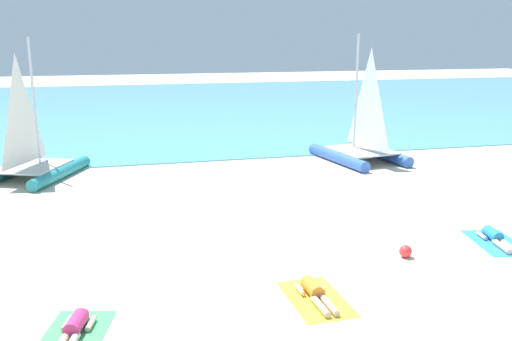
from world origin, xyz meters
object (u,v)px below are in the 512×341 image
at_px(towel_left, 73,337).
at_px(sunbather_right, 495,237).
at_px(sailboat_teal, 32,158).
at_px(beach_ball, 406,251).
at_px(sailboat_blue, 361,143).
at_px(towel_right, 496,243).
at_px(sunbather_left, 74,329).
at_px(sunbather_middle, 315,292).
at_px(towel_middle, 316,299).

bearing_deg(towel_left, sunbather_right, 11.90).
height_order(sailboat_teal, towel_left, sailboat_teal).
xyz_separation_m(sailboat_teal, beach_ball, (9.83, -10.46, -0.62)).
height_order(sailboat_blue, towel_right, sailboat_blue).
bearing_deg(towel_left, towel_right, 11.56).
height_order(sunbather_left, towel_right, sunbather_left).
relative_size(sailboat_teal, sunbather_middle, 3.35).
bearing_deg(towel_right, beach_ball, -174.07).
distance_m(towel_middle, towel_right, 5.96).
bearing_deg(sunbather_left, sunbather_right, 25.71).
distance_m(sailboat_blue, towel_left, 16.31).
bearing_deg(sailboat_teal, sunbather_middle, -36.41).
height_order(towel_middle, towel_right, same).
bearing_deg(towel_left, sailboat_teal, 100.20).
bearing_deg(sailboat_teal, beach_ball, -23.40).
xyz_separation_m(sunbather_left, sunbather_middle, (4.72, 0.31, 0.00)).
distance_m(towel_middle, sunbather_right, 6.00).
bearing_deg(sunbather_left, towel_left, -90.00).
xyz_separation_m(sunbather_left, beach_ball, (7.60, 1.78, 0.02)).
distance_m(sailboat_blue, sunbather_left, 16.25).
height_order(sunbather_right, beach_ball, same).
xyz_separation_m(sunbather_left, towel_middle, (4.72, 0.24, -0.13)).
bearing_deg(sailboat_blue, towel_right, -103.68).
distance_m(sailboat_teal, sunbather_middle, 13.82).
xyz_separation_m(towel_middle, beach_ball, (2.88, 1.53, 0.15)).
xyz_separation_m(sailboat_teal, sunbather_left, (2.23, -12.24, -0.65)).
bearing_deg(beach_ball, sunbather_middle, -153.04).
xyz_separation_m(sunbather_left, towel_right, (10.40, 2.07, -0.13)).
bearing_deg(sailboat_teal, sunbather_right, -15.27).
bearing_deg(sunbather_right, towel_left, -157.75).
bearing_deg(towel_left, sailboat_blue, 47.13).
bearing_deg(towel_right, sunbather_middle, -162.80).
bearing_deg(towel_middle, towel_left, -176.30).
bearing_deg(sailboat_teal, sailboat_blue, 21.82).
height_order(sunbather_left, sunbather_middle, same).
height_order(sailboat_blue, sunbather_left, sailboat_blue).
xyz_separation_m(sailboat_blue, towel_middle, (-6.34, -11.63, -0.79)).
height_order(sunbather_middle, sunbather_right, same).
bearing_deg(sunbather_middle, sunbather_right, 15.96).
bearing_deg(sunbather_right, towel_right, -90.00).
relative_size(towel_left, sunbather_left, 1.22).
distance_m(towel_left, sunbather_middle, 4.75).
relative_size(sunbather_left, beach_ball, 4.99).
bearing_deg(sailboat_teal, sunbather_left, -56.31).
xyz_separation_m(sailboat_teal, towel_left, (2.21, -12.30, -0.77)).
bearing_deg(sunbather_right, sunbather_middle, -151.88).
bearing_deg(towel_middle, sunbather_right, 18.38).
xyz_separation_m(sailboat_blue, sunbather_middle, (-6.35, -11.57, -0.67)).
distance_m(sailboat_blue, towel_right, 9.86).
bearing_deg(towel_right, sunbather_right, 79.65).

